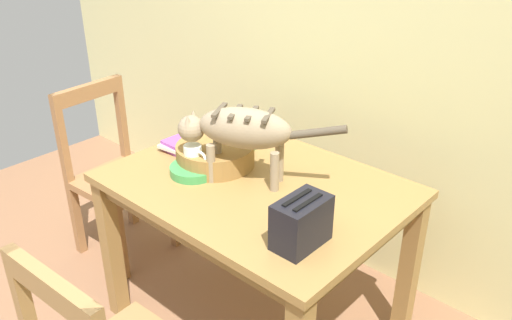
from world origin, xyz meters
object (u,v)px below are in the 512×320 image
wooden_chair_far (116,175)px  magazine (233,143)px  book_stack (182,147)px  saucer_bowl (194,170)px  wicker_basket (215,154)px  toaster (301,223)px  coffee_mug (194,156)px  cat (240,131)px  dining_table (256,201)px

wooden_chair_far → magazine: bearing=107.9°
book_stack → saucer_bowl: bearing=-27.8°
wicker_basket → toaster: (0.64, -0.22, 0.04)m
saucer_bowl → coffee_mug: 0.07m
cat → wicker_basket: (-0.18, 0.03, -0.17)m
magazine → toaster: (0.73, -0.42, 0.08)m
dining_table → wooden_chair_far: wooden_chair_far is taller
magazine → book_stack: book_stack is taller
cat → coffee_mug: size_ratio=5.17×
saucer_bowl → toaster: size_ratio=1.01×
dining_table → cat: (-0.06, -0.03, 0.32)m
cat → saucer_bowl: size_ratio=3.09×
toaster → cat: bearing=158.0°
dining_table → magazine: 0.40m
coffee_mug → book_stack: bearing=152.7°
coffee_mug → wooden_chair_far: size_ratio=0.13×
wicker_basket → wooden_chair_far: bearing=-176.0°
wooden_chair_far → book_stack: bearing=89.8°
toaster → coffee_mug: bearing=171.6°
saucer_bowl → coffee_mug: bearing=0.0°
cat → book_stack: 0.43m
coffee_mug → wicker_basket: 0.13m
book_stack → toaster: bearing=-13.3°
book_stack → coffee_mug: bearing=-27.3°
saucer_bowl → wooden_chair_far: wooden_chair_far is taller
magazine → toaster: toaster is taller
coffee_mug → toaster: 0.64m
saucer_bowl → coffee_mug: coffee_mug is taller
book_stack → wicker_basket: 0.20m
saucer_bowl → toaster: 0.65m
book_stack → wicker_basket: wicker_basket is taller
saucer_bowl → wooden_chair_far: 0.80m
dining_table → coffee_mug: (-0.24, -0.12, 0.18)m
cat → saucer_bowl: 0.29m
coffee_mug → wicker_basket: coffee_mug is taller
dining_table → cat: bearing=-150.9°
coffee_mug → wicker_basket: bearing=89.8°
coffee_mug → wicker_basket: (0.00, 0.12, -0.04)m
book_stack → toaster: 0.86m
wicker_basket → dining_table: bearing=0.3°
coffee_mug → magazine: bearing=106.0°
magazine → book_stack: bearing=-126.1°
book_stack → magazine: bearing=64.0°
book_stack → wicker_basket: (0.20, 0.02, 0.02)m
magazine → wooden_chair_far: (-0.64, -0.25, -0.30)m
book_stack → wooden_chair_far: (-0.53, -0.03, -0.32)m
magazine → cat: bearing=-50.6°
book_stack → dining_table: bearing=2.7°
cat → wooden_chair_far: cat is taller
wicker_basket → wooden_chair_far: 0.81m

